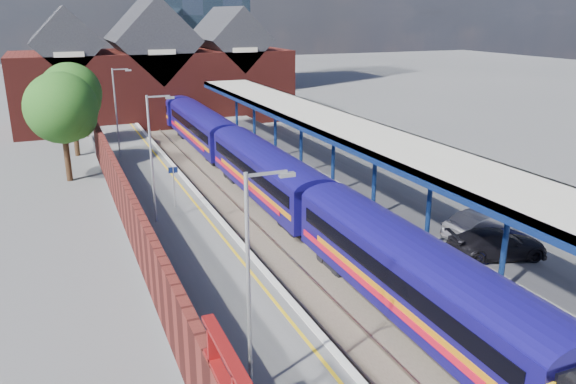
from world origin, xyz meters
The scene contains 21 objects.
ground centered at (0.00, 30.00, 0.00)m, with size 240.00×240.00×0.00m, color #5B5B5E.
ballast_bed centered at (0.00, 20.00, 0.03)m, with size 6.00×76.00×0.06m, color #473D33.
rails centered at (0.00, 20.00, 0.12)m, with size 4.51×76.00×0.14m.
left_platform centered at (-5.50, 20.00, 0.50)m, with size 5.00×76.00×1.00m, color #565659.
right_platform centered at (6.00, 20.00, 0.50)m, with size 6.00×76.00×1.00m, color #565659.
coping_left centered at (-3.15, 20.00, 1.02)m, with size 0.30×76.00×0.05m, color silver.
coping_right centered at (3.15, 20.00, 1.02)m, with size 0.30×76.00×0.05m, color silver.
yellow_line centered at (-3.75, 20.00, 1.01)m, with size 0.14×76.00×0.01m, color yellow.
train centered at (1.49, 33.92, 2.12)m, with size 2.97×65.93×3.45m.
canopy centered at (5.48, 21.95, 5.25)m, with size 4.50×52.00×4.48m.
lamp_post_b centered at (-6.36, 6.00, 4.99)m, with size 1.48×0.18×7.00m.
lamp_post_c centered at (-6.36, 22.00, 4.99)m, with size 1.48×0.18×7.00m.
lamp_post_d centered at (-6.36, 38.00, 4.99)m, with size 1.48×0.18×7.00m.
platform_sign centered at (-5.00, 24.00, 2.69)m, with size 0.55×0.08×2.50m.
brick_wall centered at (-8.10, 13.54, 2.45)m, with size 0.35×50.00×3.86m.
station_building centered at (0.00, 58.00, 5.45)m, with size 30.00×12.12×13.78m.
tree_near centered at (-10.35, 35.91, 5.35)m, with size 5.20×5.20×8.10m.
tree_far centered at (-9.35, 43.91, 5.35)m, with size 5.20×5.20×8.10m.
parked_car_silver centered at (8.50, 13.08, 1.72)m, with size 1.53×4.38×1.44m, color silver.
parked_car_dark centered at (7.51, 10.94, 1.68)m, with size 1.91×4.69×1.36m, color black.
parked_car_blue centered at (7.99, 11.38, 1.58)m, with size 1.94×4.21×1.17m, color navy.
Camera 1 is at (-11.06, -7.75, 12.07)m, focal length 35.00 mm.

